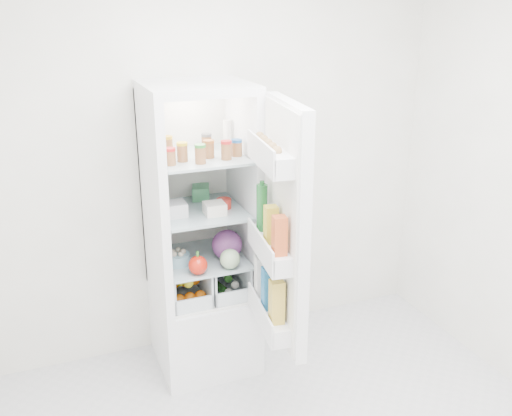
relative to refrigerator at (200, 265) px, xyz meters
name	(u,v)px	position (x,y,z in m)	size (l,w,h in m)	color
room_walls	(330,172)	(0.20, -1.25, 0.93)	(3.02, 3.02, 2.61)	silver
refrigerator	(200,265)	(0.00, 0.00, 0.00)	(0.60, 0.60, 1.80)	white
shelf_low	(203,258)	(0.00, -0.06, 0.07)	(0.49, 0.53, 0.01)	#9DB3B9
shelf_mid	(201,211)	(0.00, -0.06, 0.38)	(0.49, 0.53, 0.01)	#9DB3B9
shelf_top	(199,157)	(0.00, -0.06, 0.71)	(0.49, 0.53, 0.01)	#9DB3B9
crisper_left	(184,280)	(-0.12, -0.06, -0.06)	(0.23, 0.46, 0.22)	silver
crisper_right	(222,274)	(0.12, -0.06, -0.06)	(0.23, 0.46, 0.22)	silver
condiment_jars	(200,151)	(-0.01, -0.12, 0.76)	(0.46, 0.34, 0.08)	#B21919
squeeze_bottle	(227,134)	(0.21, 0.06, 0.81)	(0.05, 0.05, 0.17)	white
tub_white	(175,209)	(-0.17, -0.11, 0.43)	(0.13, 0.13, 0.08)	silver
tub_cream	(215,208)	(0.05, -0.17, 0.43)	(0.12, 0.12, 0.07)	white
tin_red	(224,203)	(0.13, -0.09, 0.42)	(0.09, 0.09, 0.06)	red
tub_green	(201,192)	(0.06, 0.13, 0.43)	(0.10, 0.14, 0.08)	#469A60
red_cabbage	(227,245)	(0.13, -0.14, 0.17)	(0.18, 0.18, 0.18)	#572161
bell_pepper	(198,265)	(-0.09, -0.28, 0.14)	(0.11, 0.11, 0.11)	red
mushroom_bowl	(178,259)	(-0.17, -0.11, 0.12)	(0.14, 0.14, 0.07)	#8BBDD0
salad_bag	(230,259)	(0.11, -0.27, 0.14)	(0.12, 0.12, 0.12)	#98B789
citrus_pile	(187,287)	(-0.12, -0.12, -0.07)	(0.20, 0.24, 0.16)	#F7600D
veg_pile	(223,280)	(0.13, -0.06, -0.10)	(0.16, 0.30, 0.10)	#1E4B19
fridge_door	(281,232)	(0.26, -0.64, 0.43)	(0.24, 0.60, 1.30)	white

